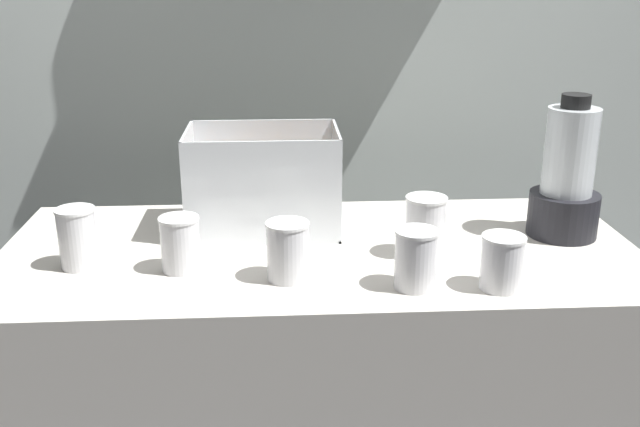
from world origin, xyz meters
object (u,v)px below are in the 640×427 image
(juice_cup_beet_middle, at_px, (288,254))
(juice_cup_pomegranate_far_right, at_px, (425,231))
(juice_cup_orange_left, at_px, (180,246))
(juice_cup_mango_right, at_px, (416,263))
(blender_pitcher, at_px, (567,181))
(juice_cup_carrot_far_left, at_px, (78,241))
(carrot_display_bin, at_px, (266,199))
(juice_cup_carrot_rightmost, at_px, (502,265))

(juice_cup_beet_middle, height_order, juice_cup_pomegranate_far_right, juice_cup_pomegranate_far_right)
(juice_cup_orange_left, height_order, juice_cup_mango_right, juice_cup_mango_right)
(juice_cup_orange_left, relative_size, juice_cup_pomegranate_far_right, 0.87)
(blender_pitcher, distance_m, juice_cup_pomegranate_far_right, 0.36)
(juice_cup_orange_left, bearing_deg, blender_pitcher, 10.18)
(juice_cup_carrot_far_left, bearing_deg, juice_cup_beet_middle, -11.42)
(juice_cup_mango_right, bearing_deg, juice_cup_carrot_far_left, 168.17)
(carrot_display_bin, xyz_separation_m, juice_cup_orange_left, (-0.17, -0.24, -0.02))
(juice_cup_carrot_rightmost, bearing_deg, blender_pitcher, 50.89)
(carrot_display_bin, height_order, blender_pitcher, blender_pitcher)
(blender_pitcher, xyz_separation_m, juice_cup_mango_right, (-0.39, -0.26, -0.08))
(juice_cup_carrot_far_left, height_order, juice_cup_mango_right, juice_cup_carrot_far_left)
(juice_cup_pomegranate_far_right, bearing_deg, juice_cup_carrot_far_left, -178.45)
(juice_cup_pomegranate_far_right, height_order, juice_cup_carrot_rightmost, juice_cup_pomegranate_far_right)
(juice_cup_carrot_far_left, bearing_deg, juice_cup_mango_right, -11.83)
(juice_cup_carrot_rightmost, bearing_deg, juice_cup_beet_middle, 170.52)
(juice_cup_beet_middle, height_order, juice_cup_carrot_rightmost, juice_cup_beet_middle)
(juice_cup_carrot_far_left, height_order, juice_cup_orange_left, juice_cup_carrot_far_left)
(juice_cup_pomegranate_far_right, bearing_deg, juice_cup_orange_left, -174.51)
(carrot_display_bin, distance_m, juice_cup_carrot_rightmost, 0.58)
(carrot_display_bin, xyz_separation_m, blender_pitcher, (0.68, -0.08, 0.06))
(blender_pitcher, bearing_deg, carrot_display_bin, 172.98)
(carrot_display_bin, xyz_separation_m, juice_cup_carrot_far_left, (-0.38, -0.21, -0.02))
(carrot_display_bin, height_order, juice_cup_orange_left, carrot_display_bin)
(carrot_display_bin, xyz_separation_m, juice_cup_beet_middle, (0.05, -0.29, -0.02))
(juice_cup_orange_left, xyz_separation_m, juice_cup_beet_middle, (0.22, -0.06, 0.00))
(carrot_display_bin, height_order, juice_cup_pomegranate_far_right, carrot_display_bin)
(juice_cup_orange_left, relative_size, juice_cup_carrot_rightmost, 1.06)
(blender_pitcher, distance_m, juice_cup_beet_middle, 0.67)
(juice_cup_carrot_far_left, height_order, juice_cup_carrot_rightmost, juice_cup_carrot_far_left)
(carrot_display_bin, bearing_deg, juice_cup_carrot_far_left, -151.60)
(juice_cup_beet_middle, relative_size, juice_cup_mango_right, 1.01)
(blender_pitcher, relative_size, juice_cup_orange_left, 2.85)
(juice_cup_orange_left, relative_size, juice_cup_beet_middle, 0.96)
(juice_cup_carrot_far_left, height_order, juice_cup_beet_middle, juice_cup_carrot_far_left)
(juice_cup_beet_middle, xyz_separation_m, juice_cup_carrot_rightmost, (0.41, -0.07, -0.00))
(blender_pitcher, bearing_deg, juice_cup_carrot_far_left, -173.38)
(juice_cup_orange_left, bearing_deg, juice_cup_carrot_rightmost, -11.31)
(juice_cup_carrot_far_left, bearing_deg, juice_cup_carrot_rightmost, -10.48)
(carrot_display_bin, xyz_separation_m, juice_cup_mango_right, (0.29, -0.35, -0.02))
(carrot_display_bin, xyz_separation_m, juice_cup_carrot_rightmost, (0.45, -0.36, -0.02))
(carrot_display_bin, height_order, juice_cup_mango_right, carrot_display_bin)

